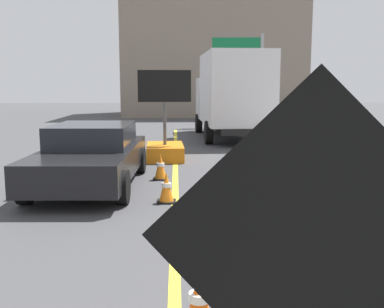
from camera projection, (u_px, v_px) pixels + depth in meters
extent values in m
cube|color=yellow|center=(175.00, 289.00, 4.95)|extent=(0.14, 36.00, 0.01)
cube|color=orange|center=(313.00, 245.00, 2.05)|extent=(1.52, 0.39, 1.56)
cube|color=black|center=(314.00, 246.00, 2.03)|extent=(1.59, 0.39, 1.63)
cube|color=black|center=(313.00, 243.00, 2.07)|extent=(0.27, 0.07, 0.52)
cube|color=orange|center=(165.00, 152.00, 13.69)|extent=(1.17, 1.84, 0.45)
cylinder|color=#4C4C4C|center=(165.00, 123.00, 13.56)|extent=(0.10, 0.10, 1.30)
cube|color=black|center=(164.00, 86.00, 13.39)|extent=(1.60, 0.14, 0.95)
sphere|color=yellow|center=(183.00, 86.00, 13.48)|extent=(0.09, 0.09, 0.09)
sphere|color=yellow|center=(173.00, 86.00, 13.46)|extent=(0.09, 0.09, 0.09)
sphere|color=yellow|center=(163.00, 86.00, 13.43)|extent=(0.09, 0.09, 0.09)
sphere|color=yellow|center=(153.00, 86.00, 13.41)|extent=(0.09, 0.09, 0.09)
sphere|color=yellow|center=(147.00, 80.00, 13.37)|extent=(0.09, 0.09, 0.09)
sphere|color=yellow|center=(147.00, 92.00, 13.43)|extent=(0.09, 0.09, 0.09)
cube|color=black|center=(230.00, 125.00, 19.25)|extent=(1.97, 6.74, 0.25)
cube|color=silver|center=(223.00, 98.00, 21.45)|extent=(2.51, 1.97, 1.90)
cube|color=silver|center=(235.00, 89.00, 18.01)|extent=(2.62, 4.64, 2.84)
cylinder|color=black|center=(199.00, 123.00, 21.42)|extent=(0.32, 0.91, 0.90)
cylinder|color=black|center=(247.00, 123.00, 21.59)|extent=(0.32, 0.91, 0.90)
cylinder|color=black|center=(209.00, 132.00, 17.20)|extent=(0.32, 0.91, 0.90)
cylinder|color=black|center=(268.00, 132.00, 17.38)|extent=(0.32, 0.91, 0.90)
cube|color=black|center=(91.00, 161.00, 9.94)|extent=(2.08, 4.74, 0.60)
cube|color=black|center=(93.00, 135.00, 10.09)|extent=(1.77, 2.16, 0.50)
cylinder|color=black|center=(123.00, 187.00, 8.46)|extent=(0.24, 0.67, 0.66)
cylinder|color=black|center=(25.00, 187.00, 8.45)|extent=(0.24, 0.67, 0.66)
cylinder|color=black|center=(141.00, 160.00, 11.51)|extent=(0.24, 0.67, 0.66)
cylinder|color=black|center=(69.00, 160.00, 11.50)|extent=(0.24, 0.67, 0.66)
cylinder|color=gray|center=(261.00, 81.00, 24.32)|extent=(0.18, 0.18, 5.00)
cube|color=#0F6033|center=(236.00, 50.00, 24.10)|extent=(2.60, 0.22, 1.30)
cube|color=white|center=(236.00, 50.00, 24.14)|extent=(1.82, 0.12, 0.18)
cube|color=gray|center=(211.00, 53.00, 34.28)|extent=(13.12, 8.00, 9.46)
cone|color=#EA5B0C|center=(199.00, 300.00, 4.05)|extent=(0.28, 0.28, 0.57)
cylinder|color=white|center=(199.00, 297.00, 4.05)|extent=(0.19, 0.19, 0.08)
cube|color=black|center=(181.00, 242.00, 6.41)|extent=(0.36, 0.36, 0.03)
cone|color=#EA5B0C|center=(181.00, 220.00, 6.36)|extent=(0.28, 0.28, 0.62)
cylinder|color=white|center=(181.00, 218.00, 6.35)|extent=(0.19, 0.19, 0.08)
cube|color=black|center=(167.00, 201.00, 8.65)|extent=(0.36, 0.36, 0.03)
cone|color=orange|center=(166.00, 186.00, 8.60)|extent=(0.28, 0.28, 0.57)
cylinder|color=white|center=(166.00, 185.00, 8.60)|extent=(0.19, 0.19, 0.08)
cube|color=black|center=(161.00, 179.00, 10.76)|extent=(0.36, 0.36, 0.03)
cone|color=orange|center=(160.00, 166.00, 10.71)|extent=(0.28, 0.28, 0.61)
cylinder|color=white|center=(160.00, 165.00, 10.71)|extent=(0.19, 0.19, 0.08)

